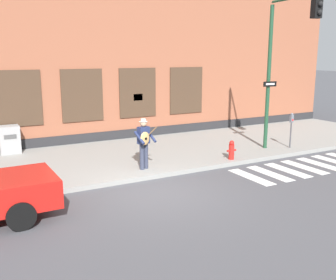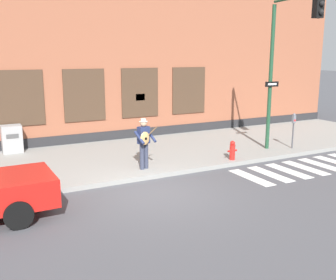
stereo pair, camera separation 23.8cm
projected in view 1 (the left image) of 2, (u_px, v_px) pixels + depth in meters
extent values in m
plane|color=#4C4C51|center=(155.00, 193.00, 11.20)|extent=(160.00, 160.00, 0.00)
cube|color=gray|center=(107.00, 159.00, 14.61)|extent=(28.00, 5.64, 0.15)
cube|color=#99563D|center=(67.00, 39.00, 17.80)|extent=(28.00, 4.00, 9.12)
cube|color=#28282B|center=(84.00, 140.00, 16.97)|extent=(28.00, 0.04, 0.55)
cube|color=#473323|center=(18.00, 99.00, 15.36)|extent=(1.78, 0.06, 2.21)
cube|color=black|center=(18.00, 99.00, 15.35)|extent=(1.66, 0.03, 2.09)
cube|color=#473323|center=(82.00, 95.00, 16.56)|extent=(1.78, 0.06, 2.21)
cube|color=black|center=(82.00, 95.00, 16.55)|extent=(1.66, 0.03, 2.09)
cube|color=#473323|center=(138.00, 93.00, 17.75)|extent=(1.78, 0.06, 2.21)
cube|color=black|center=(138.00, 93.00, 17.74)|extent=(1.66, 0.03, 2.09)
cube|color=#473323|center=(186.00, 90.00, 18.94)|extent=(1.78, 0.06, 2.21)
cube|color=black|center=(186.00, 90.00, 18.94)|extent=(1.66, 0.03, 2.09)
cube|color=yellow|center=(138.00, 97.00, 17.78)|extent=(0.44, 0.02, 0.30)
cube|color=silver|center=(251.00, 177.00, 12.68)|extent=(0.42, 1.90, 0.01)
cube|color=silver|center=(270.00, 173.00, 13.05)|extent=(0.42, 1.90, 0.01)
cube|color=silver|center=(287.00, 170.00, 13.42)|extent=(0.42, 1.90, 0.01)
cube|color=silver|center=(304.00, 167.00, 13.79)|extent=(0.42, 1.90, 0.01)
cube|color=silver|center=(320.00, 164.00, 14.16)|extent=(0.42, 1.90, 0.01)
cube|color=silver|center=(335.00, 161.00, 14.53)|extent=(0.42, 1.90, 0.01)
cube|color=silver|center=(47.00, 175.00, 10.39)|extent=(0.06, 0.24, 0.12)
cube|color=silver|center=(58.00, 188.00, 9.42)|extent=(0.06, 0.24, 0.12)
cylinder|color=black|center=(9.00, 193.00, 10.29)|extent=(0.66, 0.25, 0.66)
cylinder|color=black|center=(21.00, 216.00, 8.80)|extent=(0.66, 0.25, 0.66)
cylinder|color=#33384C|center=(146.00, 156.00, 13.06)|extent=(0.15, 0.15, 0.86)
cylinder|color=#33384C|center=(142.00, 157.00, 12.93)|extent=(0.15, 0.15, 0.86)
cube|color=navy|center=(143.00, 135.00, 12.85)|extent=(0.42, 0.30, 0.57)
sphere|color=tan|center=(143.00, 123.00, 12.77)|extent=(0.22, 0.22, 0.22)
cylinder|color=beige|center=(143.00, 122.00, 12.75)|extent=(0.27, 0.27, 0.02)
cylinder|color=beige|center=(143.00, 120.00, 12.74)|extent=(0.18, 0.18, 0.09)
cylinder|color=navy|center=(151.00, 136.00, 12.94)|extent=(0.20, 0.52, 0.39)
cylinder|color=navy|center=(139.00, 138.00, 12.63)|extent=(0.20, 0.52, 0.39)
ellipsoid|color=tan|center=(145.00, 138.00, 12.68)|extent=(0.38, 0.19, 0.44)
cylinder|color=black|center=(146.00, 139.00, 12.64)|extent=(0.09, 0.03, 0.09)
cylinder|color=brown|center=(152.00, 132.00, 12.79)|extent=(0.47, 0.14, 0.34)
cylinder|color=#1E472D|center=(268.00, 79.00, 15.46)|extent=(0.15, 0.15, 5.58)
cube|color=black|center=(317.00, 4.00, 12.78)|extent=(0.32, 0.27, 0.88)
sphere|color=black|center=(320.00, 4.00, 12.64)|extent=(0.17, 0.17, 0.17)
sphere|color=black|center=(320.00, 12.00, 12.70)|extent=(0.17, 0.17, 0.17)
cube|color=black|center=(270.00, 84.00, 15.40)|extent=(0.60, 0.10, 0.20)
cube|color=white|center=(270.00, 84.00, 15.38)|extent=(0.40, 0.06, 0.07)
cylinder|color=#47474C|center=(291.00, 135.00, 15.97)|extent=(0.06, 0.06, 1.05)
cube|color=slate|center=(292.00, 119.00, 15.83)|extent=(0.13, 0.10, 0.30)
sphere|color=slate|center=(292.00, 114.00, 15.79)|extent=(0.11, 0.11, 0.11)
cube|color=red|center=(293.00, 120.00, 15.79)|extent=(0.09, 0.01, 0.07)
cube|color=#9E9E9E|center=(10.00, 140.00, 15.09)|extent=(0.75, 0.59, 1.07)
cube|color=#4C4C4C|center=(10.00, 137.00, 14.79)|extent=(0.45, 0.02, 0.16)
cylinder|color=red|center=(231.00, 152.00, 14.22)|extent=(0.20, 0.20, 0.55)
sphere|color=red|center=(232.00, 143.00, 14.15)|extent=(0.18, 0.18, 0.18)
cylinder|color=red|center=(228.00, 151.00, 14.14)|extent=(0.10, 0.07, 0.07)
cylinder|color=red|center=(235.00, 150.00, 14.27)|extent=(0.10, 0.07, 0.07)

